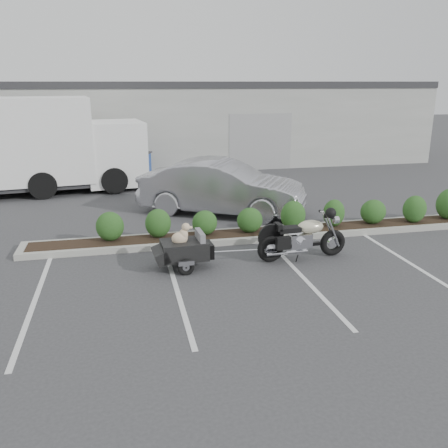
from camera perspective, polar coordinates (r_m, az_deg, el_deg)
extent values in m
plane|color=#38383A|center=(10.47, 2.06, -5.67)|extent=(90.00, 90.00, 0.00)
cube|color=#9E9E93|center=(12.69, 3.97, -1.27)|extent=(12.00, 1.00, 0.15)
cube|color=#9EA099|center=(26.55, -7.28, 12.32)|extent=(26.00, 10.00, 4.00)
torus|color=black|center=(10.94, 5.63, -2.98)|extent=(0.65, 0.20, 0.64)
torus|color=black|center=(11.58, 12.92, -2.21)|extent=(0.65, 0.20, 0.64)
cylinder|color=silver|center=(10.94, 5.63, -2.98)|extent=(0.27, 0.13, 0.27)
cylinder|color=silver|center=(11.58, 12.92, -2.21)|extent=(0.23, 0.11, 0.23)
cylinder|color=silver|center=(11.36, 12.97, -0.70)|extent=(0.41, 0.07, 0.85)
cylinder|color=silver|center=(11.52, 12.52, -0.43)|extent=(0.41, 0.07, 0.85)
cylinder|color=silver|center=(11.27, 12.18, 1.13)|extent=(0.07, 0.67, 0.03)
cylinder|color=silver|center=(11.43, 13.32, 0.49)|extent=(0.12, 0.18, 0.17)
sphere|color=black|center=(10.98, 12.72, 1.30)|extent=(0.26, 0.26, 0.25)
cube|color=silver|center=(11.16, 9.08, -1.93)|extent=(0.54, 0.35, 0.32)
cube|color=black|center=(11.24, 9.50, -2.48)|extent=(0.86, 0.14, 0.08)
ellipsoid|color=beige|center=(11.17, 10.36, -0.32)|extent=(0.65, 0.39, 0.31)
cube|color=black|center=(10.96, 7.79, -0.65)|extent=(0.54, 0.31, 0.11)
cube|color=black|center=(10.84, 6.55, -0.32)|extent=(0.13, 0.29, 0.15)
cylinder|color=silver|center=(10.93, 7.58, -3.43)|extent=(1.01, 0.14, 0.09)
cylinder|color=silver|center=(11.23, 6.90, -2.85)|extent=(1.01, 0.14, 0.09)
cube|color=black|center=(10.70, 7.13, -2.28)|extent=(0.33, 0.15, 0.29)
cube|color=black|center=(10.52, -4.80, -3.11)|extent=(1.04, 0.74, 0.40)
cube|color=slate|center=(10.50, -2.89, -1.61)|extent=(0.15, 0.60, 0.29)
cube|color=slate|center=(10.49, -4.56, -2.57)|extent=(0.70, 0.63, 0.04)
cube|color=black|center=(10.46, -7.62, -3.70)|extent=(0.40, 0.71, 0.35)
cube|color=black|center=(10.64, -1.97, -3.09)|extent=(0.22, 0.49, 0.32)
torus|color=black|center=(10.23, -4.60, -5.22)|extent=(0.38, 0.13, 0.37)
torus|color=black|center=(10.97, -5.41, -3.71)|extent=(0.38, 0.13, 0.37)
cube|color=silver|center=(10.15, -4.56, -4.72)|extent=(0.35, 0.10, 0.10)
cube|color=silver|center=(10.97, -5.48, -3.06)|extent=(0.35, 0.10, 0.10)
cylinder|color=black|center=(10.60, -5.02, -4.44)|extent=(0.09, 0.86, 0.04)
cylinder|color=silver|center=(10.71, -0.77, -3.32)|extent=(0.57, 0.07, 0.03)
ellipsoid|color=#D0B48C|center=(10.42, -5.36, -1.73)|extent=(0.37, 0.26, 0.29)
ellipsoid|color=#D0B48C|center=(10.41, -4.90, -1.30)|extent=(0.22, 0.21, 0.26)
sphere|color=#D0B48C|center=(10.37, -4.62, -0.37)|extent=(0.19, 0.19, 0.18)
ellipsoid|color=#D0B48C|center=(10.39, -4.15, -0.43)|extent=(0.14, 0.08, 0.07)
sphere|color=black|center=(10.40, -3.84, -0.41)|extent=(0.04, 0.04, 0.03)
ellipsoid|color=#D0B48C|center=(10.31, -4.77, -0.37)|extent=(0.05, 0.04, 0.10)
ellipsoid|color=#D0B48C|center=(10.40, -4.88, -0.20)|extent=(0.05, 0.04, 0.10)
cylinder|color=#D0B48C|center=(10.42, -4.67, -2.33)|extent=(0.04, 0.04, 0.11)
cylinder|color=#D0B48C|center=(10.52, -4.79, -2.13)|extent=(0.04, 0.04, 0.11)
imported|color=#A9A8AF|center=(14.77, -0.23, 4.42)|extent=(5.32, 4.00, 1.68)
cube|color=navy|center=(20.44, -11.44, 6.74)|extent=(1.96, 1.65, 1.11)
cube|color=#2D2D30|center=(20.35, -11.53, 8.33)|extent=(2.08, 1.77, 0.06)
cube|color=white|center=(19.07, -13.01, 8.37)|extent=(2.45, 2.73, 2.38)
cube|color=black|center=(19.12, -12.95, 7.41)|extent=(0.34, 2.05, 1.08)
cube|color=white|center=(18.91, -23.37, 9.19)|extent=(5.25, 3.19, 3.03)
cube|color=#2D2D30|center=(19.11, -20.25, 4.82)|extent=(7.80, 3.30, 0.22)
cylinder|color=black|center=(18.03, -13.05, 5.10)|extent=(1.00, 0.42, 0.97)
cylinder|color=black|center=(20.35, -13.87, 6.35)|extent=(1.00, 0.42, 0.97)
cylinder|color=black|center=(17.93, -20.96, 4.36)|extent=(1.00, 0.42, 0.97)
cylinder|color=black|center=(20.27, -20.89, 5.69)|extent=(1.00, 0.42, 0.97)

